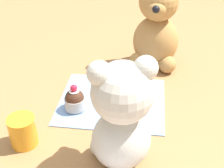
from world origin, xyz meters
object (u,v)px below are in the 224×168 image
(teddy_bear_tan, at_px, (156,28))
(cupcake_near_cream_bear, at_px, (75,100))
(juice_glass, at_px, (23,131))
(teddy_bear_cream, at_px, (121,116))
(cupcake_near_tan_bear, at_px, (112,79))
(saucer_plate, at_px, (112,87))

(teddy_bear_tan, height_order, cupcake_near_cream_bear, teddy_bear_tan)
(teddy_bear_tan, relative_size, juice_glass, 3.86)
(teddy_bear_tan, xyz_separation_m, cupcake_near_cream_bear, (0.19, 0.26, -0.09))
(teddy_bear_cream, distance_m, cupcake_near_tan_bear, 0.28)
(saucer_plate, relative_size, cupcake_near_tan_bear, 1.08)
(cupcake_near_tan_bear, relative_size, juice_glass, 0.97)
(teddy_bear_tan, xyz_separation_m, saucer_plate, (0.11, 0.16, -0.12))
(saucer_plate, bearing_deg, cupcake_near_tan_bear, -82.87)
(teddy_bear_tan, relative_size, saucer_plate, 3.68)
(saucer_plate, distance_m, cupcake_near_tan_bear, 0.03)
(teddy_bear_cream, relative_size, teddy_bear_tan, 0.91)
(saucer_plate, xyz_separation_m, cupcake_near_tan_bear, (0.00, -0.00, 0.03))
(teddy_bear_cream, height_order, saucer_plate, teddy_bear_cream)
(teddy_bear_cream, height_order, teddy_bear_tan, teddy_bear_tan)
(cupcake_near_cream_bear, height_order, saucer_plate, cupcake_near_cream_bear)
(teddy_bear_tan, height_order, juice_glass, teddy_bear_tan)
(teddy_bear_cream, xyz_separation_m, teddy_bear_tan, (-0.06, -0.42, 0.00))
(teddy_bear_tan, height_order, saucer_plate, teddy_bear_tan)
(saucer_plate, bearing_deg, juice_glass, 54.72)
(cupcake_near_tan_bear, distance_m, juice_glass, 0.29)
(juice_glass, bearing_deg, teddy_bear_tan, -125.26)
(saucer_plate, xyz_separation_m, juice_glass, (0.17, 0.24, 0.03))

